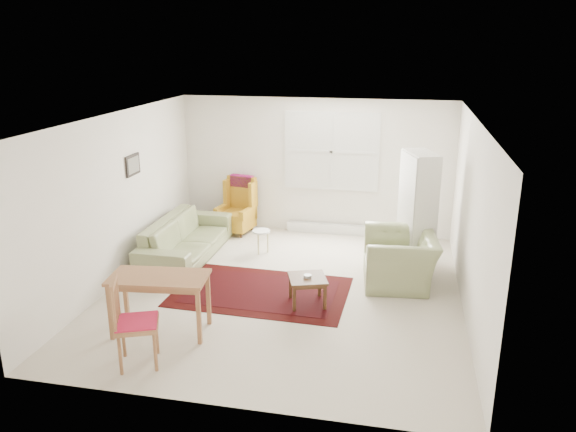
% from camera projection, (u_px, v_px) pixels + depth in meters
% --- Properties ---
extents(room, '(5.04, 5.54, 2.51)m').
position_uv_depth(room, '(288.00, 204.00, 7.97)').
color(room, beige).
rests_on(room, ground).
extents(rug, '(2.53, 1.67, 0.02)m').
position_uv_depth(rug, '(261.00, 291.00, 8.12)').
color(rug, black).
rests_on(rug, ground).
extents(sofa, '(0.90, 2.29, 0.92)m').
position_uv_depth(sofa, '(186.00, 231.00, 9.29)').
color(sofa, '#838C5D').
rests_on(sofa, ground).
extents(armchair, '(1.15, 1.28, 0.92)m').
position_uv_depth(armchair, '(400.00, 254.00, 8.30)').
color(armchair, '#838C5D').
rests_on(armchair, ground).
extents(wingback_chair, '(0.73, 0.75, 1.06)m').
position_uv_depth(wingback_chair, '(236.00, 206.00, 10.46)').
color(wingback_chair, '#BB861C').
rests_on(wingback_chair, ground).
extents(coffee_table, '(0.63, 0.63, 0.40)m').
position_uv_depth(coffee_table, '(307.00, 291.00, 7.69)').
color(coffee_table, '#472B16').
rests_on(coffee_table, ground).
extents(stool, '(0.37, 0.37, 0.41)m').
position_uv_depth(stool, '(261.00, 241.00, 9.56)').
color(stool, white).
rests_on(stool, ground).
extents(cabinet, '(0.62, 0.83, 1.86)m').
position_uv_depth(cabinet, '(418.00, 211.00, 8.78)').
color(cabinet, white).
rests_on(cabinet, ground).
extents(desk, '(1.24, 0.72, 0.75)m').
position_uv_depth(desk, '(161.00, 304.00, 6.92)').
color(desk, '#98653D').
rests_on(desk, ground).
extents(desk_chair, '(0.60, 0.60, 1.05)m').
position_uv_depth(desk_chair, '(137.00, 322.00, 6.17)').
color(desk_chair, '#98653D').
rests_on(desk_chair, ground).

